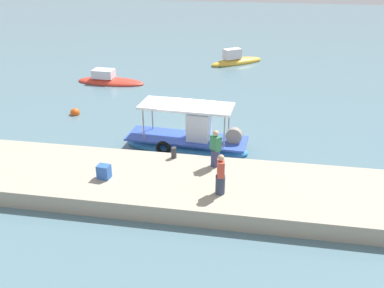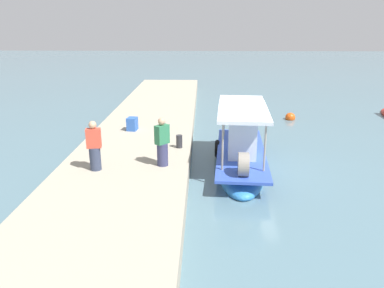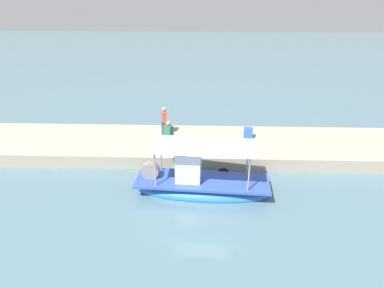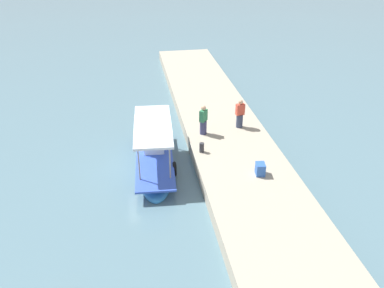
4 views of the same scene
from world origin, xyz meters
The scene contains 10 objects.
ground_plane centered at (0.00, 0.00, 0.00)m, with size 120.00×120.00×0.00m, color slate.
dock_quay centered at (0.00, -4.44, 0.36)m, with size 36.00×4.44×0.71m, color #A89E8A.
main_fishing_boat centered at (0.13, -0.28, 0.44)m, with size 6.37×2.22×2.74m.
fisherman_near_bollard centered at (1.81, -3.11, 1.47)m, with size 0.53×0.52×1.67m.
fisherman_by_crate centered at (2.27, -5.29, 1.47)m, with size 0.43×0.51×1.66m.
mooring_bollard centered at (-0.11, -2.66, 0.97)m, with size 0.24×0.24×0.50m, color #2D2D33.
cargo_crate centered at (-2.55, -4.93, 1.00)m, with size 0.50×0.40×0.58m, color #2E5DB5.
marker_buoy centered at (-7.56, 3.29, 0.11)m, with size 0.57×0.57×0.57m.
moored_boat_near centered at (1.18, 17.06, 0.25)m, with size 4.79×4.08×1.58m.
moored_boat_mid centered at (-7.71, 9.84, 0.16)m, with size 5.20×1.92×1.25m.
Camera 1 is at (3.58, -19.18, 9.44)m, focal length 39.47 mm.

